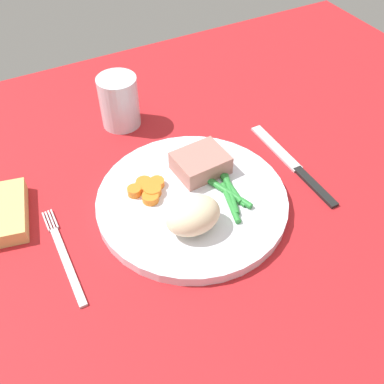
{
  "coord_description": "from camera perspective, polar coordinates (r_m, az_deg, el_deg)",
  "views": [
    {
      "loc": [
        -22.11,
        -38.02,
        48.55
      ],
      "look_at": [
        -2.6,
        -0.87,
        4.6
      ],
      "focal_mm": 40.95,
      "sensor_mm": 36.0,
      "label": 1
    }
  ],
  "objects": [
    {
      "name": "dining_table",
      "position": [
        0.65,
        1.68,
        -0.93
      ],
      "size": [
        120.0,
        90.0,
        2.0
      ],
      "color": "red",
      "rests_on": "ground"
    },
    {
      "name": "dinner_plate",
      "position": [
        0.62,
        -0.0,
        -1.15
      ],
      "size": [
        27.0,
        27.0,
        1.6
      ],
      "primitive_type": "cylinder",
      "color": "white",
      "rests_on": "dining_table"
    },
    {
      "name": "meat_portion",
      "position": [
        0.64,
        1.12,
        3.8
      ],
      "size": [
        7.82,
        6.57,
        2.91
      ],
      "primitive_type": "cube",
      "rotation": [
        0.0,
        0.0,
        0.07
      ],
      "color": "#B2756B",
      "rests_on": "dinner_plate"
    },
    {
      "name": "mashed_potatoes",
      "position": [
        0.56,
        0.11,
        -3.05
      ],
      "size": [
        7.41,
        5.65,
        4.74
      ],
      "primitive_type": "ellipsoid",
      "color": "beige",
      "rests_on": "dinner_plate"
    },
    {
      "name": "carrot_slices",
      "position": [
        0.62,
        -5.82,
        0.39
      ],
      "size": [
        5.6,
        5.48,
        1.23
      ],
      "color": "orange",
      "rests_on": "dinner_plate"
    },
    {
      "name": "green_beans",
      "position": [
        0.62,
        4.85,
        -0.18
      ],
      "size": [
        3.85,
        9.92,
        0.87
      ],
      "color": "#2D8C38",
      "rests_on": "dinner_plate"
    },
    {
      "name": "fork",
      "position": [
        0.59,
        -16.36,
        -7.9
      ],
      "size": [
        1.44,
        16.6,
        0.4
      ],
      "rotation": [
        0.0,
        0.0,
        -0.06
      ],
      "color": "silver",
      "rests_on": "dining_table"
    },
    {
      "name": "knife",
      "position": [
        0.7,
        13.11,
        3.38
      ],
      "size": [
        1.7,
        20.5,
        0.64
      ],
      "rotation": [
        0.0,
        0.0,
        0.03
      ],
      "color": "black",
      "rests_on": "dining_table"
    },
    {
      "name": "water_glass",
      "position": [
        0.76,
        -9.4,
        11.13
      ],
      "size": [
        6.54,
        6.54,
        8.8
      ],
      "color": "silver",
      "rests_on": "dining_table"
    }
  ]
}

